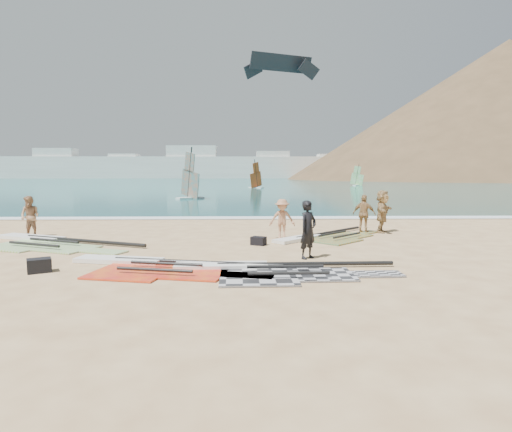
{
  "coord_description": "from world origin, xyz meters",
  "views": [
    {
      "loc": [
        0.03,
        -10.58,
        2.52
      ],
      "look_at": [
        0.37,
        4.0,
        1.0
      ],
      "focal_mm": 30.0,
      "sensor_mm": 36.0,
      "label": 1
    }
  ],
  "objects_px": {
    "gear_bag_near": "(39,265)",
    "rig_grey": "(266,270)",
    "gear_bag_far": "(259,241)",
    "beachgoer_back": "(364,214)",
    "rig_green": "(45,242)",
    "beachgoer_mid": "(282,219)",
    "beachgoer_left": "(30,216)",
    "person_wetsuit": "(308,230)",
    "beachgoer_right": "(382,211)",
    "rig_orange": "(324,237)",
    "rig_red": "(151,266)"
  },
  "relations": [
    {
      "from": "gear_bag_near",
      "to": "rig_grey",
      "type": "bearing_deg",
      "value": -1.33
    },
    {
      "from": "gear_bag_far",
      "to": "beachgoer_back",
      "type": "height_order",
      "value": "beachgoer_back"
    },
    {
      "from": "rig_grey",
      "to": "gear_bag_far",
      "type": "bearing_deg",
      "value": 89.84
    },
    {
      "from": "rig_green",
      "to": "beachgoer_mid",
      "type": "xyz_separation_m",
      "value": [
        8.4,
        1.0,
        0.7
      ]
    },
    {
      "from": "gear_bag_near",
      "to": "beachgoer_left",
      "type": "relative_size",
      "value": 0.35
    },
    {
      "from": "rig_grey",
      "to": "person_wetsuit",
      "type": "bearing_deg",
      "value": 51.29
    },
    {
      "from": "beachgoer_right",
      "to": "beachgoer_back",
      "type": "bearing_deg",
      "value": 130.77
    },
    {
      "from": "rig_orange",
      "to": "gear_bag_near",
      "type": "bearing_deg",
      "value": 168.46
    },
    {
      "from": "rig_grey",
      "to": "gear_bag_near",
      "type": "distance_m",
      "value": 5.71
    },
    {
      "from": "rig_red",
      "to": "beachgoer_back",
      "type": "height_order",
      "value": "beachgoer_back"
    },
    {
      "from": "rig_grey",
      "to": "beachgoer_left",
      "type": "height_order",
      "value": "beachgoer_left"
    },
    {
      "from": "rig_grey",
      "to": "gear_bag_far",
      "type": "height_order",
      "value": "gear_bag_far"
    },
    {
      "from": "rig_grey",
      "to": "person_wetsuit",
      "type": "xyz_separation_m",
      "value": [
        1.28,
        1.68,
        0.8
      ]
    },
    {
      "from": "beachgoer_mid",
      "to": "beachgoer_back",
      "type": "distance_m",
      "value": 3.72
    },
    {
      "from": "beachgoer_back",
      "to": "beachgoer_mid",
      "type": "bearing_deg",
      "value": 48.95
    },
    {
      "from": "beachgoer_left",
      "to": "beachgoer_mid",
      "type": "bearing_deg",
      "value": 8.83
    },
    {
      "from": "beachgoer_back",
      "to": "beachgoer_right",
      "type": "relative_size",
      "value": 0.89
    },
    {
      "from": "rig_red",
      "to": "beachgoer_right",
      "type": "distance_m",
      "value": 10.4
    },
    {
      "from": "rig_green",
      "to": "rig_red",
      "type": "xyz_separation_m",
      "value": [
        4.54,
        -3.91,
        -0.0
      ]
    },
    {
      "from": "rig_green",
      "to": "beachgoer_back",
      "type": "relative_size",
      "value": 3.91
    },
    {
      "from": "rig_grey",
      "to": "person_wetsuit",
      "type": "distance_m",
      "value": 2.26
    },
    {
      "from": "rig_orange",
      "to": "gear_bag_near",
      "type": "xyz_separation_m",
      "value": [
        -8.14,
        -5.21,
        0.13
      ]
    },
    {
      "from": "person_wetsuit",
      "to": "rig_grey",
      "type": "bearing_deg",
      "value": -169.87
    },
    {
      "from": "rig_grey",
      "to": "rig_green",
      "type": "distance_m",
      "value": 8.75
    },
    {
      "from": "rig_red",
      "to": "gear_bag_far",
      "type": "relative_size",
      "value": 11.97
    },
    {
      "from": "rig_red",
      "to": "person_wetsuit",
      "type": "relative_size",
      "value": 3.41
    },
    {
      "from": "gear_bag_near",
      "to": "beachgoer_left",
      "type": "bearing_deg",
      "value": 117.93
    },
    {
      "from": "rig_orange",
      "to": "rig_red",
      "type": "relative_size",
      "value": 0.81
    },
    {
      "from": "rig_red",
      "to": "beachgoer_right",
      "type": "relative_size",
      "value": 3.26
    },
    {
      "from": "gear_bag_far",
      "to": "beachgoer_left",
      "type": "distance_m",
      "value": 9.04
    },
    {
      "from": "beachgoer_back",
      "to": "beachgoer_right",
      "type": "bearing_deg",
      "value": -139.11
    },
    {
      "from": "gear_bag_far",
      "to": "beachgoer_mid",
      "type": "distance_m",
      "value": 1.81
    },
    {
      "from": "beachgoer_left",
      "to": "rig_green",
      "type": "bearing_deg",
      "value": -38.88
    },
    {
      "from": "rig_orange",
      "to": "beachgoer_mid",
      "type": "height_order",
      "value": "beachgoer_mid"
    },
    {
      "from": "beachgoer_back",
      "to": "beachgoer_right",
      "type": "height_order",
      "value": "beachgoer_right"
    },
    {
      "from": "rig_grey",
      "to": "rig_red",
      "type": "relative_size",
      "value": 1.0
    },
    {
      "from": "rig_green",
      "to": "beachgoer_back",
      "type": "bearing_deg",
      "value": 34.6
    },
    {
      "from": "rig_green",
      "to": "gear_bag_far",
      "type": "xyz_separation_m",
      "value": [
        7.46,
        -0.43,
        0.09
      ]
    },
    {
      "from": "rig_green",
      "to": "beachgoer_right",
      "type": "xyz_separation_m",
      "value": [
        12.68,
        2.51,
        0.83
      ]
    },
    {
      "from": "person_wetsuit",
      "to": "beachgoer_right",
      "type": "relative_size",
      "value": 0.96
    },
    {
      "from": "rig_red",
      "to": "gear_bag_far",
      "type": "distance_m",
      "value": 4.55
    },
    {
      "from": "beachgoer_back",
      "to": "rig_orange",
      "type": "bearing_deg",
      "value": 65.08
    },
    {
      "from": "rig_green",
      "to": "rig_grey",
      "type": "bearing_deg",
      "value": -6.94
    },
    {
      "from": "rig_grey",
      "to": "gear_bag_far",
      "type": "xyz_separation_m",
      "value": [
        -0.08,
        4.01,
        0.09
      ]
    },
    {
      "from": "rig_green",
      "to": "gear_bag_near",
      "type": "bearing_deg",
      "value": -43.3
    },
    {
      "from": "rig_green",
      "to": "gear_bag_far",
      "type": "bearing_deg",
      "value": 20.21
    },
    {
      "from": "rig_red",
      "to": "person_wetsuit",
      "type": "xyz_separation_m",
      "value": [
        4.3,
        1.16,
        0.8
      ]
    },
    {
      "from": "gear_bag_far",
      "to": "beachgoer_right",
      "type": "bearing_deg",
      "value": 29.44
    },
    {
      "from": "rig_grey",
      "to": "beachgoer_left",
      "type": "distance_m",
      "value": 10.77
    },
    {
      "from": "rig_orange",
      "to": "beachgoer_left",
      "type": "xyz_separation_m",
      "value": [
        -11.3,
        0.74,
        0.74
      ]
    }
  ]
}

